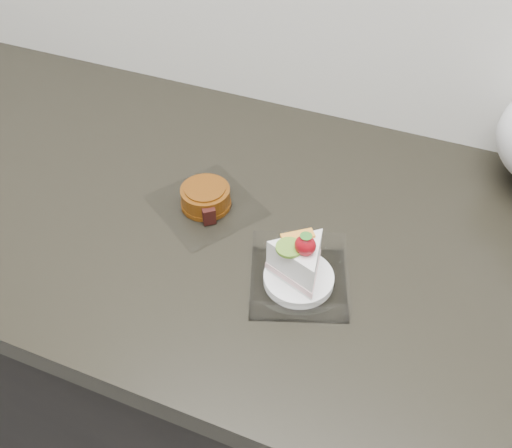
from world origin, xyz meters
TOP-DOWN VIEW (x-y plane):
  - counter at (0.00, 1.69)m, footprint 2.04×0.64m
  - cake_tray at (0.02, 1.60)m, footprint 0.17×0.17m
  - mooncake_wrap at (-0.16, 1.69)m, footprint 0.20×0.20m

SIDE VIEW (x-z plane):
  - counter at x=0.00m, z-range 0.00..0.90m
  - mooncake_wrap at x=-0.16m, z-range 0.90..0.93m
  - cake_tray at x=0.02m, z-range 0.88..0.98m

